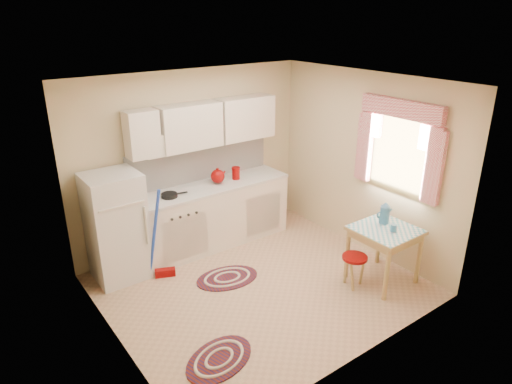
# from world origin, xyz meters

# --- Properties ---
(room_shell) EXTENTS (3.64, 3.60, 2.52)m
(room_shell) POSITION_xyz_m (0.16, 0.24, 1.60)
(room_shell) COLOR tan
(room_shell) RESTS_ON ground
(fridge) EXTENTS (0.65, 0.60, 1.40)m
(fridge) POSITION_xyz_m (-1.30, 1.25, 0.70)
(fridge) COLOR silver
(fridge) RESTS_ON ground
(broom) EXTENTS (0.30, 0.22, 1.20)m
(broom) POSITION_xyz_m (-0.86, 0.90, 0.60)
(broom) COLOR blue
(broom) RESTS_ON ground
(base_cabinets) EXTENTS (2.25, 0.60, 0.88)m
(base_cabinets) POSITION_xyz_m (0.15, 1.30, 0.44)
(base_cabinets) COLOR silver
(base_cabinets) RESTS_ON ground
(countertop) EXTENTS (2.27, 0.62, 0.04)m
(countertop) POSITION_xyz_m (0.15, 1.30, 0.90)
(countertop) COLOR silver
(countertop) RESTS_ON base_cabinets
(frying_pan) EXTENTS (0.25, 0.25, 0.05)m
(frying_pan) POSITION_xyz_m (-0.56, 1.25, 0.94)
(frying_pan) COLOR black
(frying_pan) RESTS_ON countertop
(red_kettle) EXTENTS (0.27, 0.26, 0.22)m
(red_kettle) POSITION_xyz_m (0.23, 1.30, 1.03)
(red_kettle) COLOR #7C0404
(red_kettle) RESTS_ON countertop
(red_canister) EXTENTS (0.12, 0.12, 0.16)m
(red_canister) POSITION_xyz_m (0.54, 1.30, 1.00)
(red_canister) COLOR #7C0404
(red_canister) RESTS_ON countertop
(table) EXTENTS (0.72, 0.72, 0.72)m
(table) POSITION_xyz_m (1.32, -0.82, 0.36)
(table) COLOR tan
(table) RESTS_ON ground
(stool) EXTENTS (0.33, 0.33, 0.42)m
(stool) POSITION_xyz_m (0.93, -0.70, 0.21)
(stool) COLOR #7C0404
(stool) RESTS_ON ground
(coffee_pot) EXTENTS (0.19, 0.18, 0.31)m
(coffee_pot) POSITION_xyz_m (1.43, -0.70, 0.87)
(coffee_pot) COLOR teal
(coffee_pot) RESTS_ON table
(mug) EXTENTS (0.08, 0.08, 0.10)m
(mug) POSITION_xyz_m (1.33, -0.92, 0.77)
(mug) COLOR teal
(mug) RESTS_ON table
(rug_center) EXTENTS (0.90, 0.68, 0.02)m
(rug_center) POSITION_xyz_m (-0.25, 0.37, 0.01)
(rug_center) COLOR #651C0B
(rug_center) RESTS_ON ground
(rug_left) EXTENTS (0.89, 0.72, 0.02)m
(rug_left) POSITION_xyz_m (-1.11, -0.82, 0.01)
(rug_left) COLOR #651C0B
(rug_left) RESTS_ON ground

